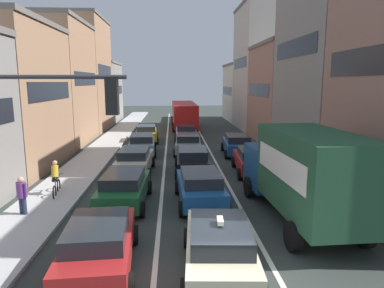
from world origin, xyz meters
The scene contains 23 objects.
ground_plane centered at (0.00, 0.00, 0.00)m, with size 140.00×140.00×0.00m, color #323834.
sidewalk_left centered at (-6.70, 20.00, 0.07)m, with size 2.60×64.00×0.14m, color #B4B4B4.
lane_stripe_left centered at (-1.70, 20.00, 0.01)m, with size 0.16×60.00×0.01m, color silver.
lane_stripe_right centered at (1.70, 20.00, 0.01)m, with size 0.16×60.00×0.01m, color silver.
building_row_left centered at (-12.00, 22.72, 4.85)m, with size 7.20×43.90×12.16m.
building_row_right centered at (9.90, 20.83, 5.78)m, with size 7.20×43.90×13.64m.
traffic_light_pole centered at (-4.45, -0.32, 3.82)m, with size 3.58×0.38×5.50m.
removalist_box_truck centered at (3.70, 3.91, 1.97)m, with size 2.98×7.80×3.58m.
taxi_centre_lane_front centered at (0.11, 0.39, 0.80)m, with size 2.28×4.40×1.66m.
sedan_left_lane_front centered at (-3.26, 0.72, 0.80)m, with size 2.28×4.41×1.49m.
sedan_centre_lane_second centered at (0.02, 5.99, 0.80)m, with size 2.21×4.37×1.49m.
wagon_left_lane_second centered at (-3.27, 6.03, 0.80)m, with size 2.18×4.36×1.49m.
hatchback_centre_lane_third centered at (-0.01, 11.26, 0.80)m, with size 2.09×4.32×1.49m.
sedan_left_lane_third centered at (-3.38, 11.38, 0.80)m, with size 2.17×4.36×1.49m.
coupe_centre_lane_fourth centered at (-0.01, 16.88, 0.80)m, with size 2.24×4.39×1.49m.
sedan_left_lane_fourth centered at (-3.43, 16.83, 0.80)m, with size 2.24×4.38×1.49m.
sedan_centre_lane_fifth centered at (0.04, 22.40, 0.80)m, with size 2.11×4.32×1.49m.
sedan_left_lane_fifth centered at (-3.51, 22.32, 0.80)m, with size 2.27×4.40×1.49m.
sedan_right_lane_behind_truck centered at (3.49, 11.01, 0.80)m, with size 2.26×4.40×1.49m.
wagon_right_lane_far centered at (3.54, 16.25, 0.80)m, with size 2.24×4.39×1.49m.
bus_mid_queue_primary centered at (0.16, 31.31, 1.76)m, with size 2.93×10.54×2.90m.
cyclist_on_sidewalk centered at (-6.59, 7.33, 0.85)m, with size 0.50×1.72×1.72m.
pedestrian_near_kerb centered at (-7.07, 4.84, 0.95)m, with size 0.49×0.34×1.66m.
Camera 1 is at (-1.15, -8.55, 5.29)m, focal length 32.54 mm.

